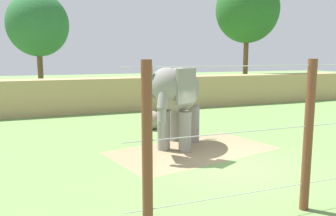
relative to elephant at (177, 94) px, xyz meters
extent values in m
plane|color=#6B8E4C|center=(0.86, -2.92, -2.17)|extent=(120.00, 120.00, 0.00)
cube|color=#937F5B|center=(0.41, -0.62, -2.17)|extent=(6.94, 4.82, 0.01)
cube|color=tan|center=(0.86, 10.34, -1.07)|extent=(36.00, 1.80, 2.22)
cylinder|color=gray|center=(0.07, -0.62, -1.39)|extent=(0.49, 0.49, 1.56)
cylinder|color=gray|center=(-0.62, -0.11, -1.39)|extent=(0.49, 0.49, 1.56)
cylinder|color=gray|center=(1.03, 0.65, -1.39)|extent=(0.49, 0.49, 1.56)
cylinder|color=gray|center=(0.34, 1.17, -1.39)|extent=(0.49, 0.49, 1.56)
ellipsoid|color=gray|center=(0.21, 0.27, 0.15)|extent=(3.00, 3.26, 1.79)
ellipsoid|color=gray|center=(-0.89, -1.18, 0.46)|extent=(1.65, 1.62, 1.29)
cube|color=gray|center=(-0.29, -1.50, 0.46)|extent=(0.94, 0.57, 1.23)
cube|color=gray|center=(-1.36, -0.69, 0.46)|extent=(0.32, 1.01, 1.23)
cylinder|color=gray|center=(-1.18, -1.56, 0.00)|extent=(0.61, 0.65, 0.70)
cylinder|color=gray|center=(-1.26, -1.67, -0.49)|extent=(0.47, 0.49, 0.66)
cylinder|color=gray|center=(-1.32, -1.74, -0.95)|extent=(0.32, 0.32, 0.61)
cylinder|color=gray|center=(1.18, 1.56, 0.04)|extent=(0.29, 0.34, 0.89)
sphere|color=gray|center=(0.13, 3.68, -1.70)|extent=(0.94, 0.94, 0.94)
cylinder|color=brown|center=(-3.22, -6.28, -0.37)|extent=(0.21, 0.21, 3.61)
cylinder|color=brown|center=(0.73, -6.28, -0.37)|extent=(0.21, 0.21, 3.61)
cylinder|color=#B7B7BC|center=(0.86, -6.28, -1.52)|extent=(9.15, 0.02, 0.02)
cylinder|color=#B7B7BC|center=(0.86, -6.28, -0.11)|extent=(9.15, 0.02, 0.02)
cylinder|color=#B7B7BC|center=(0.86, -6.28, 1.30)|extent=(9.15, 0.02, 0.02)
cylinder|color=brown|center=(12.59, 14.30, 0.51)|extent=(0.44, 0.44, 5.37)
ellipsoid|color=#235B23|center=(12.59, 14.30, 5.58)|extent=(5.60, 5.60, 5.88)
cylinder|color=brown|center=(-4.93, 17.91, -0.12)|extent=(0.44, 0.44, 4.11)
ellipsoid|color=#286633|center=(-4.93, 17.91, 4.03)|extent=(4.93, 4.93, 5.17)
camera|label=1|loc=(-5.11, -12.38, 1.50)|focal=36.41mm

